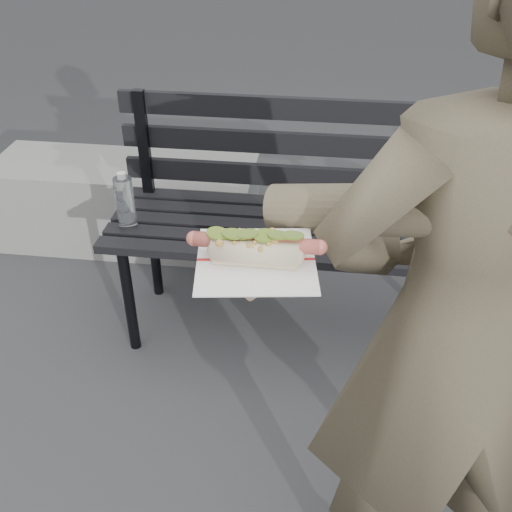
{
  "coord_description": "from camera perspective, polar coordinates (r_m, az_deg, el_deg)",
  "views": [
    {
      "loc": [
        0.04,
        -0.85,
        1.58
      ],
      "look_at": [
        -0.06,
        -0.06,
        1.04
      ],
      "focal_mm": 42.0,
      "sensor_mm": 36.0,
      "label": 1
    }
  ],
  "objects": [
    {
      "name": "park_bench",
      "position": [
        2.15,
        5.79,
        4.65
      ],
      "size": [
        1.5,
        0.44,
        0.88
      ],
      "color": "black",
      "rests_on": "ground"
    },
    {
      "name": "held_hotdog",
      "position": [
        1.0,
        11.03,
        3.18
      ],
      "size": [
        0.61,
        0.32,
        0.2
      ],
      "color": "#4B4332"
    },
    {
      "name": "fallen_leaves",
      "position": [
        2.08,
        12.73,
        -16.23
      ],
      "size": [
        4.08,
        3.54,
        0.0
      ],
      "color": "brown",
      "rests_on": "ground"
    },
    {
      "name": "person",
      "position": [
        1.22,
        18.41,
        -7.42
      ],
      "size": [
        0.66,
        0.52,
        1.6
      ],
      "primitive_type": "imported",
      "rotation": [
        0.0,
        0.0,
        3.41
      ],
      "color": "#4B4332",
      "rests_on": "ground"
    },
    {
      "name": "concrete_block",
      "position": [
        2.89,
        -12.15,
        4.93
      ],
      "size": [
        1.2,
        0.4,
        0.4
      ],
      "primitive_type": "cube",
      "color": "slate",
      "rests_on": "ground"
    }
  ]
}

